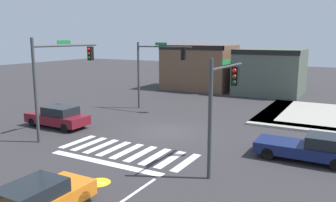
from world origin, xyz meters
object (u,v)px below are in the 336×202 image
at_px(car_maroon, 58,117).
at_px(car_navy, 310,148).
at_px(traffic_signal_southwest, 61,69).
at_px(traffic_signal_southeast, 223,93).
at_px(traffic_signal_northwest, 157,63).

xyz_separation_m(car_maroon, car_navy, (16.22, 1.30, -0.04)).
xyz_separation_m(traffic_signal_southwest, car_navy, (14.57, 2.36, -3.54)).
bearing_deg(car_maroon, traffic_signal_southwest, 147.33).
relative_size(traffic_signal_southeast, car_navy, 1.12).
height_order(car_maroon, car_navy, car_maroon).
bearing_deg(traffic_signal_southwest, traffic_signal_southeast, -93.43).
height_order(traffic_signal_southwest, car_maroon, traffic_signal_southwest).
xyz_separation_m(traffic_signal_northwest, traffic_signal_southeast, (9.43, -9.94, -0.43)).
distance_m(traffic_signal_southeast, car_navy, 5.53).
height_order(traffic_signal_northwest, traffic_signal_southwest, traffic_signal_southwest).
relative_size(traffic_signal_northwest, car_maroon, 1.26).
bearing_deg(traffic_signal_southeast, car_navy, -50.09).
bearing_deg(traffic_signal_southwest, car_navy, -80.79).
distance_m(traffic_signal_northwest, car_maroon, 9.42).
bearing_deg(car_maroon, traffic_signal_northwest, -111.14).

